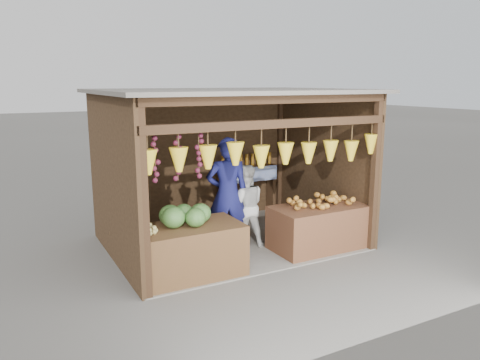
% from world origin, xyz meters
% --- Properties ---
extents(ground, '(80.00, 80.00, 0.00)m').
position_xyz_m(ground, '(0.00, 0.00, 0.00)').
color(ground, '#514F49').
rests_on(ground, ground).
extents(stall_structure, '(4.30, 3.30, 2.66)m').
position_xyz_m(stall_structure, '(-0.03, -0.04, 1.67)').
color(stall_structure, slate).
rests_on(stall_structure, ground).
extents(back_shelf, '(1.25, 0.32, 1.32)m').
position_xyz_m(back_shelf, '(1.05, 1.28, 0.87)').
color(back_shelf, '#382314').
rests_on(back_shelf, ground).
extents(counter_left, '(1.51, 0.85, 0.76)m').
position_xyz_m(counter_left, '(-1.17, -1.03, 0.38)').
color(counter_left, '#4A3518').
rests_on(counter_left, ground).
extents(counter_right, '(1.61, 0.85, 0.75)m').
position_xyz_m(counter_right, '(1.18, -0.98, 0.37)').
color(counter_right, '#502D1A').
rests_on(counter_right, ground).
extents(stool, '(0.35, 0.35, 0.33)m').
position_xyz_m(stool, '(-1.84, 0.20, 0.17)').
color(stool, black).
rests_on(stool, ground).
extents(man_standing, '(0.80, 0.65, 1.91)m').
position_xyz_m(man_standing, '(-0.21, -0.34, 0.96)').
color(man_standing, '#151751').
rests_on(man_standing, ground).
extents(woman_standing, '(0.83, 0.74, 1.42)m').
position_xyz_m(woman_standing, '(0.15, -0.28, 0.71)').
color(woman_standing, silver).
rests_on(woman_standing, ground).
extents(vendor_seated, '(0.62, 0.61, 1.08)m').
position_xyz_m(vendor_seated, '(-1.84, 0.20, 0.87)').
color(vendor_seated, brown).
rests_on(vendor_seated, stool).
extents(melon_pile, '(1.00, 0.50, 0.32)m').
position_xyz_m(melon_pile, '(-1.19, -0.97, 0.92)').
color(melon_pile, '#134815').
rests_on(melon_pile, counter_left).
extents(tanfruit_pile, '(0.34, 0.40, 0.13)m').
position_xyz_m(tanfruit_pile, '(-1.81, -1.09, 0.83)').
color(tanfruit_pile, tan).
rests_on(tanfruit_pile, counter_left).
extents(mango_pile, '(1.40, 0.64, 0.22)m').
position_xyz_m(mango_pile, '(1.27, -1.01, 0.86)').
color(mango_pile, '#BD3C19').
rests_on(mango_pile, counter_right).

